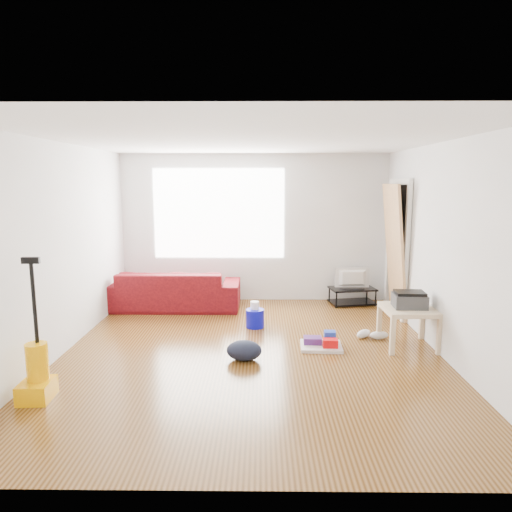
{
  "coord_description": "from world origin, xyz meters",
  "views": [
    {
      "loc": [
        0.12,
        -5.25,
        2.04
      ],
      "look_at": [
        0.05,
        0.6,
        1.08
      ],
      "focal_mm": 32.0,
      "sensor_mm": 36.0,
      "label": 1
    }
  ],
  "objects_px": {
    "vacuum": "(37,373)",
    "bucket": "(255,327)",
    "cleaning_tray": "(322,343)",
    "side_table": "(409,314)",
    "tv_stand": "(352,295)",
    "sofa": "(173,308)",
    "backpack": "(244,360)"
  },
  "relations": [
    {
      "from": "bucket",
      "to": "vacuum",
      "type": "distance_m",
      "value": 2.99
    },
    {
      "from": "sofa",
      "to": "cleaning_tray",
      "type": "height_order",
      "value": "sofa"
    },
    {
      "from": "side_table",
      "to": "bucket",
      "type": "bearing_deg",
      "value": 158.85
    },
    {
      "from": "tv_stand",
      "to": "bucket",
      "type": "relative_size",
      "value": 3.12
    },
    {
      "from": "tv_stand",
      "to": "vacuum",
      "type": "distance_m",
      "value": 5.0
    },
    {
      "from": "bucket",
      "to": "vacuum",
      "type": "relative_size",
      "value": 0.19
    },
    {
      "from": "sofa",
      "to": "bucket",
      "type": "bearing_deg",
      "value": 143.99
    },
    {
      "from": "side_table",
      "to": "vacuum",
      "type": "height_order",
      "value": "vacuum"
    },
    {
      "from": "bucket",
      "to": "cleaning_tray",
      "type": "xyz_separation_m",
      "value": [
        0.85,
        -0.8,
        0.06
      ]
    },
    {
      "from": "tv_stand",
      "to": "side_table",
      "type": "relative_size",
      "value": 1.27
    },
    {
      "from": "side_table",
      "to": "cleaning_tray",
      "type": "height_order",
      "value": "side_table"
    },
    {
      "from": "bucket",
      "to": "side_table",
      "type": "bearing_deg",
      "value": -21.15
    },
    {
      "from": "side_table",
      "to": "vacuum",
      "type": "bearing_deg",
      "value": -160.08
    },
    {
      "from": "tv_stand",
      "to": "backpack",
      "type": "relative_size",
      "value": 1.96
    },
    {
      "from": "vacuum",
      "to": "bucket",
      "type": "bearing_deg",
      "value": 43.88
    },
    {
      "from": "tv_stand",
      "to": "cleaning_tray",
      "type": "distance_m",
      "value": 2.19
    },
    {
      "from": "sofa",
      "to": "backpack",
      "type": "bearing_deg",
      "value": 119.57
    },
    {
      "from": "backpack",
      "to": "vacuum",
      "type": "height_order",
      "value": "vacuum"
    },
    {
      "from": "tv_stand",
      "to": "backpack",
      "type": "distance_m",
      "value": 3.0
    },
    {
      "from": "bucket",
      "to": "cleaning_tray",
      "type": "relative_size",
      "value": 0.49
    },
    {
      "from": "tv_stand",
      "to": "cleaning_tray",
      "type": "bearing_deg",
      "value": -120.87
    },
    {
      "from": "vacuum",
      "to": "side_table",
      "type": "bearing_deg",
      "value": 16.9
    },
    {
      "from": "sofa",
      "to": "tv_stand",
      "type": "xyz_separation_m",
      "value": [
        2.96,
        0.27,
        0.15
      ]
    },
    {
      "from": "backpack",
      "to": "vacuum",
      "type": "bearing_deg",
      "value": -148.37
    },
    {
      "from": "vacuum",
      "to": "cleaning_tray",
      "type": "bearing_deg",
      "value": 22.55
    },
    {
      "from": "tv_stand",
      "to": "backpack",
      "type": "xyz_separation_m",
      "value": [
        -1.73,
        -2.45,
        -0.15
      ]
    },
    {
      "from": "backpack",
      "to": "vacuum",
      "type": "xyz_separation_m",
      "value": [
        -1.92,
        -0.97,
        0.25
      ]
    },
    {
      "from": "sofa",
      "to": "bucket",
      "type": "distance_m",
      "value": 1.67
    },
    {
      "from": "side_table",
      "to": "vacuum",
      "type": "relative_size",
      "value": 0.46
    },
    {
      "from": "tv_stand",
      "to": "backpack",
      "type": "bearing_deg",
      "value": -135.35
    },
    {
      "from": "bucket",
      "to": "backpack",
      "type": "bearing_deg",
      "value": -95.18
    },
    {
      "from": "bucket",
      "to": "backpack",
      "type": "height_order",
      "value": "bucket"
    }
  ]
}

